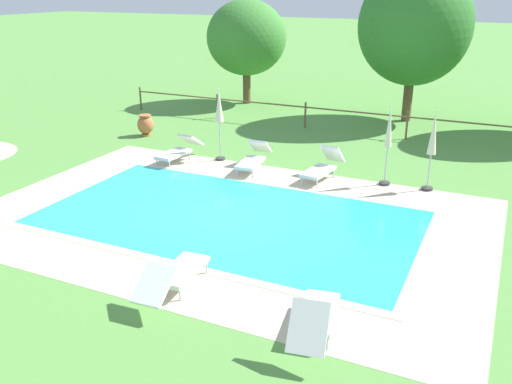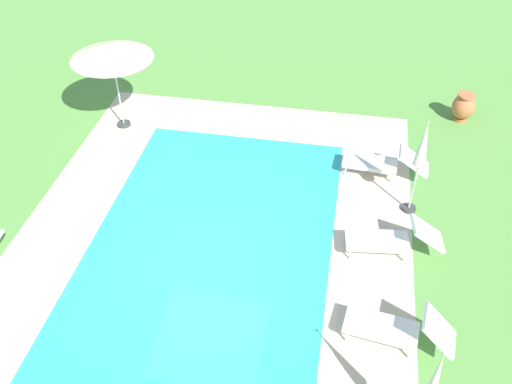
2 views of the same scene
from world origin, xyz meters
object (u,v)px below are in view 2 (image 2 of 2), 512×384
patio_umbrella_open_foreground (111,52)px  patio_umbrella_closed_row_mid_east (422,151)px  sun_lounger_north_far (392,239)px  sun_lounger_north_near_steps (397,329)px  sun_lounger_north_end (19,256)px  sun_lounger_south_near_corner (383,162)px  terracotta_urn_near_fence (464,107)px

patio_umbrella_open_foreground → patio_umbrella_closed_row_mid_east: (2.17, 7.62, -0.55)m
sun_lounger_north_far → patio_umbrella_open_foreground: (-3.59, -7.18, 1.82)m
patio_umbrella_open_foreground → patio_umbrella_closed_row_mid_east: 7.94m
sun_lounger_north_near_steps → patio_umbrella_closed_row_mid_east: (-3.69, 0.34, 1.25)m
sun_lounger_north_near_steps → sun_lounger_north_end: size_ratio=0.96×
sun_lounger_south_near_corner → patio_umbrella_closed_row_mid_east: bearing=27.9°
sun_lounger_north_near_steps → sun_lounger_north_end: (-0.46, -7.41, -0.02)m
sun_lounger_north_end → patio_umbrella_closed_row_mid_east: (-3.23, 7.75, 1.27)m
sun_lounger_north_far → sun_lounger_south_near_corner: size_ratio=0.99×
sun_lounger_north_end → patio_umbrella_closed_row_mid_east: bearing=112.6°
patio_umbrella_closed_row_mid_east → sun_lounger_south_near_corner: bearing=-152.1°
patio_umbrella_open_foreground → sun_lounger_north_near_steps: bearing=51.2°
sun_lounger_south_near_corner → terracotta_urn_near_fence: size_ratio=2.51×
sun_lounger_north_end → terracotta_urn_near_fence: size_ratio=2.51×
sun_lounger_north_far → terracotta_urn_near_fence: size_ratio=2.49×
sun_lounger_north_far → sun_lounger_north_end: size_ratio=0.99×
sun_lounger_north_near_steps → sun_lounger_south_near_corner: (-4.90, -0.30, -0.02)m
sun_lounger_north_end → patio_umbrella_closed_row_mid_east: 8.49m
patio_umbrella_open_foreground → sun_lounger_south_near_corner: bearing=82.2°
sun_lounger_north_near_steps → sun_lounger_north_end: sun_lounger_north_near_steps is taller
sun_lounger_south_near_corner → patio_umbrella_closed_row_mid_east: (1.22, 0.64, 1.27)m
sun_lounger_north_near_steps → sun_lounger_north_far: (-2.26, -0.10, -0.01)m
sun_lounger_north_far → sun_lounger_north_end: bearing=-76.1°
sun_lounger_north_near_steps → patio_umbrella_closed_row_mid_east: size_ratio=0.83×
sun_lounger_north_end → terracotta_urn_near_fence: 11.80m
patio_umbrella_closed_row_mid_east → sun_lounger_north_end: bearing=-67.4°
patio_umbrella_open_foreground → sun_lounger_north_far: bearing=63.4°
patio_umbrella_open_foreground → terracotta_urn_near_fence: (-1.92, 9.13, -1.75)m
sun_lounger_north_end → patio_umbrella_open_foreground: bearing=178.6°
sun_lounger_north_end → terracotta_urn_near_fence: (-7.32, 9.26, 0.08)m
sun_lounger_north_end → patio_umbrella_open_foreground: size_ratio=0.85×
sun_lounger_north_near_steps → sun_lounger_north_end: bearing=-93.5°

